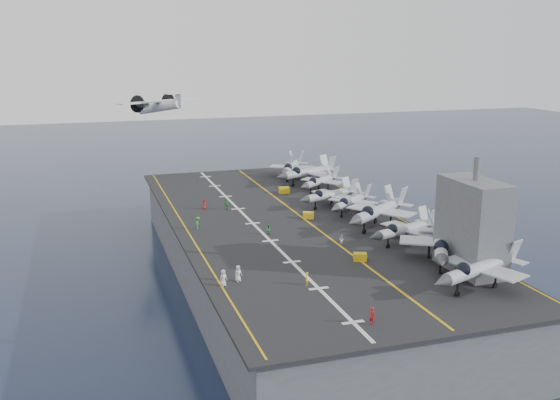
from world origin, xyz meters
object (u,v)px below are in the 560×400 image
object	(u,v)px
island_superstructure	(473,215)
fighter_jet_0	(480,267)
transport_plane	(160,107)
tow_cart_a	(360,257)

from	to	relation	value
island_superstructure	fighter_jet_0	bearing A→B (deg)	-114.16
fighter_jet_0	transport_plane	bearing A→B (deg)	106.42
island_superstructure	transport_plane	bearing A→B (deg)	109.01
tow_cart_a	transport_plane	world-z (taller)	transport_plane
transport_plane	island_superstructure	bearing A→B (deg)	-70.99
island_superstructure	tow_cart_a	size ratio (longest dim) A/B	7.26
island_superstructure	fighter_jet_0	xyz separation A→B (m)	(-2.51, -5.61, -4.87)
island_superstructure	transport_plane	xyz separation A→B (m)	(-28.82, 83.68, 7.16)
tow_cart_a	transport_plane	xyz separation A→B (m)	(-16.84, 75.96, 14.12)
island_superstructure	transport_plane	world-z (taller)	transport_plane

